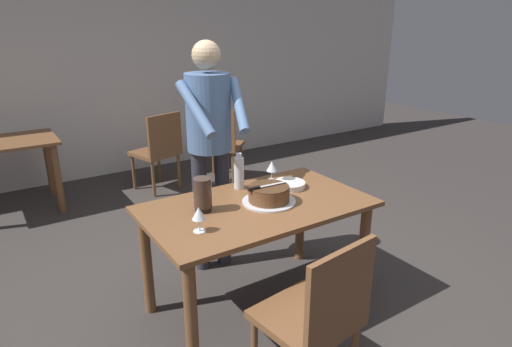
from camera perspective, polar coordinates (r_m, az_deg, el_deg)
name	(u,v)px	position (r m, az deg, el deg)	size (l,w,h in m)	color
ground_plane	(257,305)	(3.10, 0.14, -16.88)	(14.00, 14.00, 0.00)	#383330
back_wall	(104,65)	(5.64, -19.44, 13.37)	(10.00, 0.12, 2.70)	silver
main_dining_table	(257,222)	(2.77, 0.15, -6.37)	(1.41, 0.82, 0.75)	brown
cake_on_platter	(269,195)	(2.73, 1.72, -2.83)	(0.34, 0.34, 0.11)	silver
cake_knife	(259,187)	(2.67, 0.42, -1.83)	(0.27, 0.04, 0.02)	silver
plate_stack	(289,185)	(2.99, 4.42, -1.48)	(0.22, 0.22, 0.04)	white
wine_glass_near	(199,214)	(2.36, -7.56, -5.34)	(0.08, 0.08, 0.14)	silver
wine_glass_far	(272,167)	(3.09, 2.08, 0.86)	(0.08, 0.08, 0.14)	silver
water_bottle	(239,172)	(2.94, -2.27, 0.15)	(0.07, 0.07, 0.25)	silver
hurricane_lamp	(203,194)	(2.60, -7.04, -2.76)	(0.11, 0.11, 0.21)	black
person_cutting_cake	(210,133)	(3.13, -6.13, 5.27)	(0.46, 0.57, 1.72)	#2D2D38
chair_near_side	(317,314)	(2.22, 8.10, -17.92)	(0.49, 0.49, 0.90)	brown
background_table	(3,157)	(4.91, -30.38, 1.84)	(1.00, 0.70, 0.74)	brown
background_chair_0	(220,142)	(5.13, -4.73, 4.12)	(0.62, 0.62, 0.90)	brown
background_chair_1	(159,149)	(4.97, -12.70, 3.20)	(0.55, 0.55, 0.90)	brown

